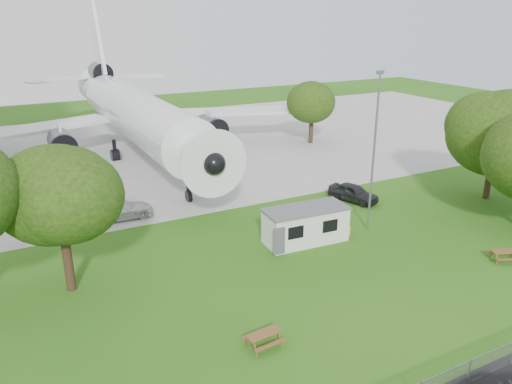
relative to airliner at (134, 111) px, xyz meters
name	(u,v)px	position (x,y,z in m)	size (l,w,h in m)	color
ground	(327,292)	(2.00, -35.86, -5.27)	(160.00, 160.00, 0.00)	#3C761B
concrete_apron	(149,149)	(2.00, 2.14, -5.25)	(120.00, 46.00, 0.03)	#B7B7B2
airliner	(134,111)	(0.00, 0.00, 0.00)	(46.36, 47.73, 17.69)	white
site_cabin	(306,225)	(4.71, -29.20, -3.96)	(6.82, 3.06, 2.62)	silver
picnic_west	(264,346)	(-3.87, -38.62, -5.27)	(1.80, 1.50, 0.76)	brown
picnic_east	(503,261)	(15.00, -38.10, -5.27)	(1.80, 1.50, 0.76)	brown
lamp_mast	(374,155)	(10.20, -29.66, 0.73)	(0.16, 0.16, 12.00)	slate
tree_west_small	(59,198)	(-11.65, -28.36, 0.71)	(7.14, 7.14, 9.56)	#382619
tree_east_back	(497,131)	(24.27, -29.15, 0.92)	(8.66, 8.66, 10.53)	#382619
tree_far_apron	(312,105)	(21.47, -4.57, -0.40)	(6.29, 6.29, 8.03)	#382619
car_ne_hatch	(353,193)	(13.06, -24.14, -4.49)	(1.85, 4.59, 1.56)	black
car_apron_van	(119,210)	(-6.46, -18.57, -4.47)	(2.24, 5.52, 1.60)	white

